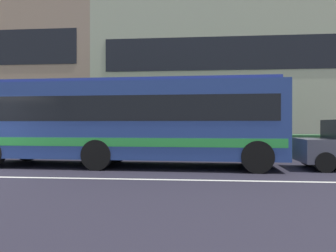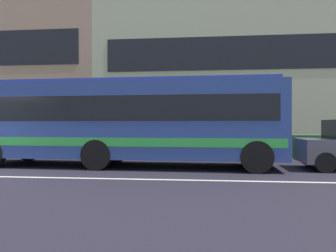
% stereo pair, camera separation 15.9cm
% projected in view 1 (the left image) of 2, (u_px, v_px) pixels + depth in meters
% --- Properties ---
extents(hedge_row_far, '(20.26, 1.10, 1.01)m').
position_uv_depth(hedge_row_far, '(108.00, 145.00, 15.77)').
color(hedge_row_far, '#2F6236').
rests_on(hedge_row_far, ground_plane).
extents(apartment_block_right, '(24.24, 8.76, 9.63)m').
position_uv_depth(apartment_block_right, '(280.00, 77.00, 22.44)').
color(apartment_block_right, '#B4BB9A').
rests_on(apartment_block_right, ground_plane).
extents(transit_bus, '(10.96, 2.89, 3.04)m').
position_uv_depth(transit_bus, '(126.00, 119.00, 11.52)').
color(transit_bus, navy).
rests_on(transit_bus, ground_plane).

